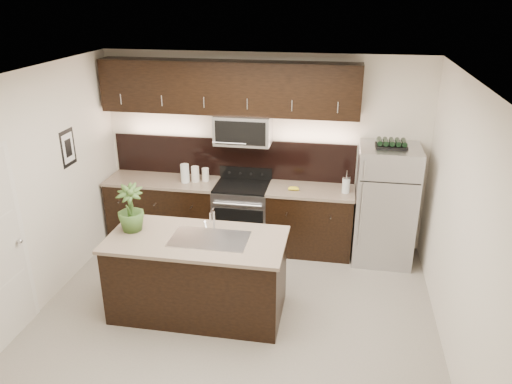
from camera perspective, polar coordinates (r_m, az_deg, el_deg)
ground at (r=5.89m, az=-2.43°, el=-13.87°), size 4.50×4.50×0.00m
room_walls at (r=5.07m, az=-4.05°, el=1.71°), size 4.52×4.02×2.71m
counter_run at (r=7.17m, az=-3.17°, el=-2.53°), size 3.51×0.65×0.94m
upper_fixtures at (r=6.78m, az=-2.96°, el=10.90°), size 3.49×0.40×1.66m
island at (r=5.74m, az=-6.64°, el=-9.39°), size 1.96×0.96×0.94m
sink_faucet at (r=5.47m, az=-5.32°, el=-5.19°), size 0.84×0.50×0.28m
refrigerator at (r=6.84m, az=14.53°, el=-1.45°), size 0.77×0.70×1.61m
wine_rack at (r=6.56m, az=15.23°, el=5.35°), size 0.40×0.25×0.10m
plant at (r=5.71m, az=-14.17°, el=-1.80°), size 0.35×0.35×0.54m
canisters at (r=7.06m, az=-7.24°, el=2.07°), size 0.38×0.21×0.26m
french_press at (r=6.73m, az=10.24°, el=0.83°), size 0.11×0.11×0.31m
bananas at (r=6.76m, az=3.95°, el=0.44°), size 0.17×0.14×0.05m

